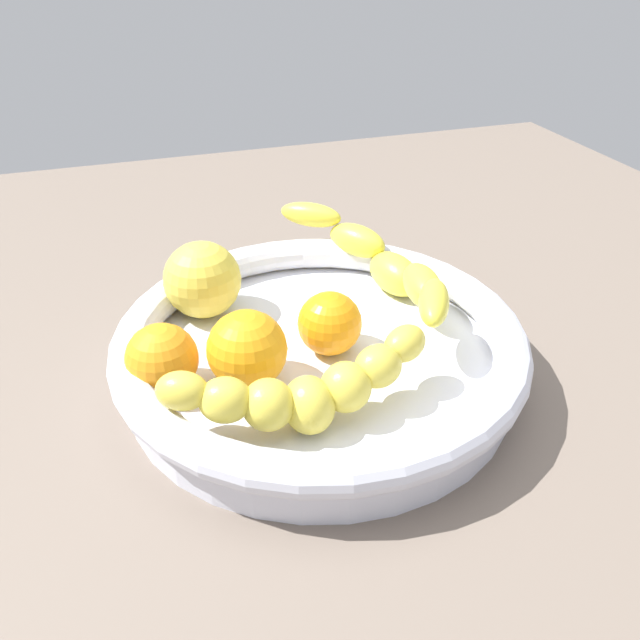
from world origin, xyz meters
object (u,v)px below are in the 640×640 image
at_px(banana_draped_right, 384,263).
at_px(orange_mid_right, 247,350).
at_px(apple_yellow, 202,280).
at_px(orange_mid_left, 162,359).
at_px(fruit_bowl, 320,349).
at_px(banana_draped_left, 306,389).
at_px(orange_front, 328,321).

relative_size(banana_draped_right, orange_mid_right, 4.23).
height_order(banana_draped_right, apple_yellow, apple_yellow).
relative_size(orange_mid_left, apple_yellow, 0.80).
height_order(fruit_bowl, banana_draped_left, banana_draped_left).
bearing_deg(fruit_bowl, orange_mid_right, -71.66).
xyz_separation_m(orange_front, apple_yellow, (-0.08, -0.08, 0.01)).
xyz_separation_m(banana_draped_left, banana_draped_right, (-0.14, 0.12, 0.00)).
relative_size(banana_draped_right, orange_front, 4.92).
relative_size(fruit_bowl, apple_yellow, 4.91).
xyz_separation_m(orange_mid_left, apple_yellow, (-0.10, 0.05, 0.01)).
height_order(banana_draped_right, orange_mid_right, same).
bearing_deg(banana_draped_left, apple_yellow, -165.73).
height_order(banana_draped_left, orange_mid_left, orange_mid_left).
bearing_deg(banana_draped_right, orange_front, -48.82).
relative_size(orange_mid_right, apple_yellow, 0.89).
distance_m(fruit_bowl, banana_draped_left, 0.09).
bearing_deg(orange_mid_left, fruit_bowl, 94.07).
bearing_deg(orange_mid_left, orange_mid_right, 78.63).
relative_size(banana_draped_right, apple_yellow, 3.78).
distance_m(fruit_bowl, orange_mid_left, 0.12).
relative_size(fruit_bowl, orange_front, 6.38).
distance_m(banana_draped_right, orange_mid_left, 0.22).
distance_m(banana_draped_left, banana_draped_right, 0.19).
bearing_deg(orange_mid_left, apple_yellow, 154.77).
bearing_deg(orange_mid_right, orange_front, 109.15).
relative_size(fruit_bowl, orange_mid_right, 5.49).
distance_m(fruit_bowl, orange_mid_right, 0.07).
bearing_deg(banana_draped_right, orange_mid_right, -58.23).
xyz_separation_m(fruit_bowl, orange_front, (-0.00, 0.01, 0.02)).
distance_m(orange_mid_right, apple_yellow, 0.11).
bearing_deg(banana_draped_left, fruit_bowl, 155.26).
distance_m(banana_draped_left, orange_mid_left, 0.11).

